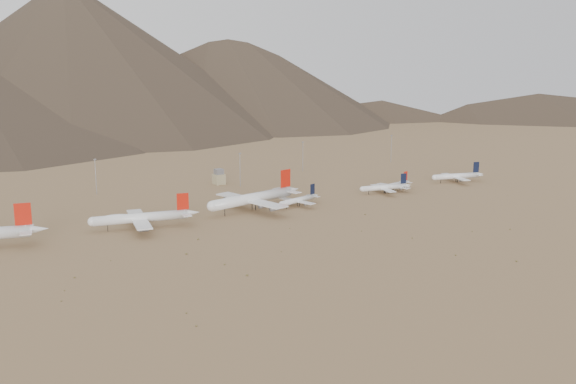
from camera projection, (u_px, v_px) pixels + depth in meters
ground at (269, 222)px, 382.45m from camera, size 3000.00×3000.00×0.00m
widebody_centre at (141, 217)px, 365.39m from camera, size 62.48×49.18×18.88m
widebody_east at (253, 198)px, 409.73m from camera, size 76.50×59.75×22.90m
narrowbody_a at (299, 200)px, 422.35m from camera, size 38.06×28.04×12.79m
narrowbody_b at (385, 187)px, 462.06m from camera, size 40.64×29.98×13.69m
narrowbody_c at (395, 185)px, 472.34m from camera, size 37.68×27.58×12.56m
narrowbody_d at (457, 176)px, 503.77m from camera, size 45.17×33.48×15.33m
control_tower at (219, 178)px, 495.24m from camera, size 8.00×8.00×12.00m
mast_west at (96, 175)px, 456.53m from camera, size 2.00×0.60×25.70m
mast_centre at (240, 168)px, 485.44m from camera, size 2.00×0.60×25.70m
mast_east at (303, 155)px, 551.46m from camera, size 2.00×0.60×25.70m
mast_far_east at (391, 147)px, 599.25m from camera, size 2.00×0.60×25.70m
desert_scrub at (350, 259)px, 309.97m from camera, size 440.51×149.82×0.84m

